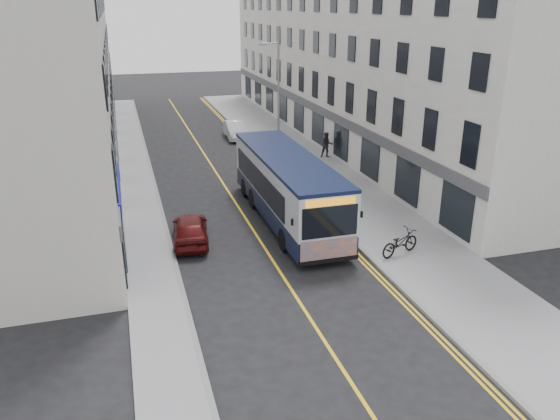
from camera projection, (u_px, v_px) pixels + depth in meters
ground at (275, 264)px, 22.73m from camera, size 140.00×140.00×0.00m
pavement_east at (317, 171)px, 35.13m from camera, size 4.50×64.00×0.12m
pavement_west at (138, 187)px, 32.15m from camera, size 2.00×64.00×0.12m
kerb_east at (284, 174)px, 34.54m from camera, size 0.18×64.00×0.13m
kerb_west at (155, 185)px, 32.41m from camera, size 0.18×64.00×0.13m
road_centre_line at (221, 181)px, 33.50m from camera, size 0.12×64.00×0.01m
road_dbl_yellow_inner at (277, 176)px, 34.44m from camera, size 0.10×64.00×0.01m
road_dbl_yellow_outer at (280, 175)px, 34.49m from camera, size 0.10×64.00×0.01m
terrace_east at (343, 54)px, 42.32m from camera, size 6.00×46.00×13.00m
terrace_west at (62, 62)px, 36.89m from camera, size 6.00×46.00×13.00m
streetlamp at (277, 101)px, 34.85m from camera, size 1.32×0.18×8.00m
city_bus at (287, 186)px, 26.72m from camera, size 2.66×11.42×3.32m
bicycle at (400, 243)px, 23.17m from camera, size 2.20×1.38×1.09m
pedestrian_near at (307, 166)px, 32.69m from camera, size 0.79×0.62×1.90m
pedestrian_far at (327, 145)px, 37.84m from camera, size 0.95×0.80×1.77m
car_white at (235, 130)px, 43.79m from camera, size 1.60×4.19×1.36m
car_maroon at (190, 229)px, 24.63m from camera, size 1.99×4.01×1.31m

